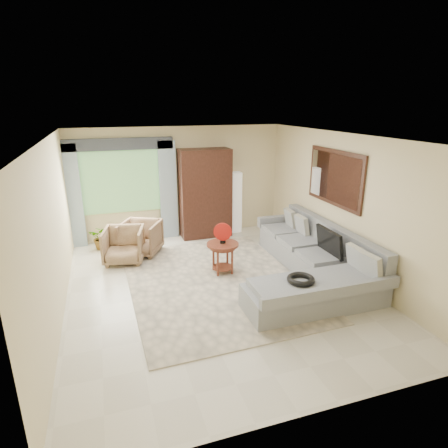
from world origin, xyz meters
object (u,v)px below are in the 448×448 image
object	(u,v)px
armoire	(205,193)
floor_lamp	(236,202)
coffee_table	(223,258)
tv_screen	(329,242)
armchair_right	(141,238)
sectional_sofa	(312,264)
armchair_left	(124,245)
potted_plant	(102,237)

from	to	relation	value
armoire	floor_lamp	world-z (taller)	armoire
coffee_table	armoire	distance (m)	2.31
tv_screen	armchair_right	size ratio (longest dim) A/B	0.93
sectional_sofa	armchair_left	size ratio (longest dim) A/B	4.38
potted_plant	armchair_right	bearing A→B (deg)	-35.06
sectional_sofa	armchair_right	distance (m)	3.60
armchair_left	potted_plant	bearing A→B (deg)	128.69
sectional_sofa	tv_screen	world-z (taller)	tv_screen
potted_plant	floor_lamp	distance (m)	3.27
tv_screen	coffee_table	size ratio (longest dim) A/B	1.23
armoire	tv_screen	bearing A→B (deg)	-63.34
sectional_sofa	armchair_right	bearing A→B (deg)	142.80
armchair_left	potted_plant	world-z (taller)	armchair_left
coffee_table	armchair_right	size ratio (longest dim) A/B	0.76
tv_screen	potted_plant	world-z (taller)	tv_screen
potted_plant	floor_lamp	world-z (taller)	floor_lamp
coffee_table	armoire	world-z (taller)	armoire
tv_screen	coffee_table	xyz separation A→B (m)	(-1.76, 0.81, -0.40)
sectional_sofa	potted_plant	xyz separation A→B (m)	(-3.66, 2.73, -0.01)
sectional_sofa	floor_lamp	xyz separation A→B (m)	(-0.43, 2.96, 0.47)
armchair_left	floor_lamp	distance (m)	3.04
floor_lamp	potted_plant	bearing A→B (deg)	-175.97
armchair_right	floor_lamp	distance (m)	2.59
coffee_table	potted_plant	size ratio (longest dim) A/B	1.11
armchair_left	armchair_right	world-z (taller)	armchair_right
tv_screen	armchair_left	bearing A→B (deg)	151.01
coffee_table	potted_plant	world-z (taller)	coffee_table
armchair_left	sectional_sofa	bearing A→B (deg)	-16.59
armchair_left	armchair_right	xyz separation A→B (m)	(0.37, 0.33, 0.00)
sectional_sofa	tv_screen	bearing A→B (deg)	-18.73
coffee_table	armoire	xyz separation A→B (m)	(0.26, 2.17, 0.73)
armchair_right	armchair_left	bearing A→B (deg)	-110.39
armchair_left	armchair_right	distance (m)	0.49
armchair_right	armoire	bearing A→B (deg)	51.63
armoire	floor_lamp	size ratio (longest dim) A/B	1.40
potted_plant	armoire	xyz separation A→B (m)	(2.42, 0.17, 0.78)
armchair_right	armoire	xyz separation A→B (m)	(1.64, 0.72, 0.69)
tv_screen	armchair_right	world-z (taller)	tv_screen
tv_screen	floor_lamp	xyz separation A→B (m)	(-0.70, 3.05, 0.03)
tv_screen	armoire	world-z (taller)	armoire
tv_screen	armchair_right	distance (m)	3.89
armchair_right	potted_plant	size ratio (longest dim) A/B	1.46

